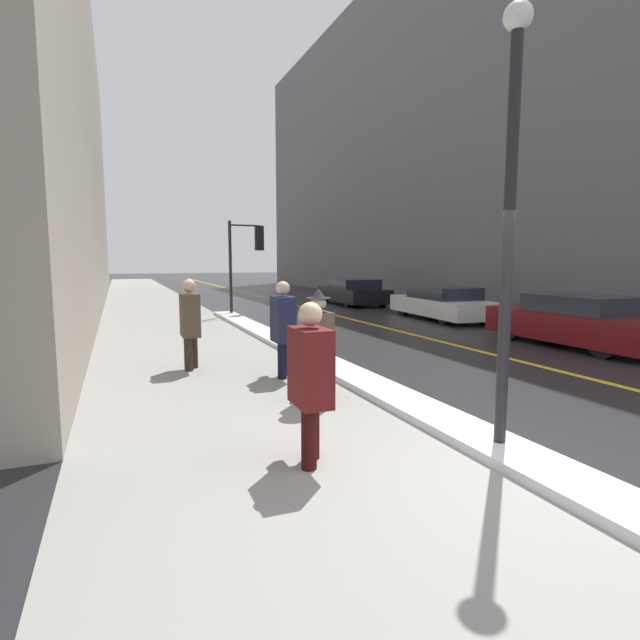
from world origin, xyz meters
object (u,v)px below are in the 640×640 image
at_px(pedestrian_nearside, 310,376).
at_px(pedestrian_with_shoulder_bag, 283,325).
at_px(parked_car_maroon, 579,321).
at_px(parked_car_white, 442,303).
at_px(lamp_post, 510,190).
at_px(pedestrian_in_glasses, 190,320).
at_px(traffic_light_near, 249,248).
at_px(pedestrian_in_fedora, 318,341).
at_px(parked_car_black, 353,292).

xyz_separation_m(pedestrian_nearside, pedestrian_with_shoulder_bag, (0.89, 3.62, 0.03)).
distance_m(parked_car_maroon, parked_car_white, 5.83).
relative_size(lamp_post, pedestrian_in_glasses, 2.66).
bearing_deg(pedestrian_in_glasses, traffic_light_near, 159.88).
relative_size(lamp_post, traffic_light_near, 1.30).
bearing_deg(parked_car_white, pedestrian_nearside, 143.54).
xyz_separation_m(pedestrian_in_fedora, parked_car_white, (7.76, 7.85, -0.34)).
relative_size(lamp_post, parked_car_maroon, 1.03).
height_order(traffic_light_near, parked_car_black, traffic_light_near).
distance_m(lamp_post, traffic_light_near, 14.10).
bearing_deg(pedestrian_in_glasses, parked_car_maroon, 85.46).
bearing_deg(pedestrian_in_fedora, lamp_post, 23.69).
height_order(pedestrian_nearside, parked_car_white, pedestrian_nearside).
xyz_separation_m(lamp_post, pedestrian_nearside, (-1.95, 0.47, -1.80)).
xyz_separation_m(lamp_post, traffic_light_near, (0.86, 14.07, -0.23)).
relative_size(lamp_post, pedestrian_nearside, 2.76).
relative_size(pedestrian_nearside, parked_car_black, 0.35).
bearing_deg(lamp_post, pedestrian_nearside, 166.55).
relative_size(traffic_light_near, pedestrian_with_shoulder_bag, 2.06).
bearing_deg(parked_car_maroon, parked_car_white, -2.62).
xyz_separation_m(lamp_post, parked_car_maroon, (6.38, 4.51, -2.11)).
xyz_separation_m(pedestrian_nearside, parked_car_maroon, (8.33, 4.05, -0.31)).
xyz_separation_m(pedestrian_in_fedora, parked_car_black, (7.48, 14.32, -0.31)).
bearing_deg(parked_car_white, parked_car_black, 7.36).
distance_m(lamp_post, pedestrian_nearside, 2.70).
bearing_deg(traffic_light_near, parked_car_white, -34.53).
relative_size(pedestrian_in_fedora, pedestrian_with_shoulder_bag, 0.98).
xyz_separation_m(traffic_light_near, pedestrian_in_fedora, (-1.92, -11.59, -1.59)).
bearing_deg(parked_car_black, pedestrian_in_glasses, 145.20).
bearing_deg(pedestrian_in_glasses, parked_car_white, 119.34).
xyz_separation_m(pedestrian_in_glasses, parked_car_maroon, (8.83, -0.79, -0.34)).
height_order(pedestrian_in_fedora, pedestrian_in_glasses, pedestrian_in_glasses).
xyz_separation_m(lamp_post, pedestrian_in_glasses, (-2.45, 5.30, -1.77)).
xyz_separation_m(traffic_light_near, pedestrian_with_shoulder_bag, (-1.92, -9.98, -1.55)).
xyz_separation_m(pedestrian_in_fedora, pedestrian_in_glasses, (-1.39, 2.82, 0.05)).
relative_size(traffic_light_near, parked_car_maroon, 0.79).
bearing_deg(pedestrian_nearside, pedestrian_with_shoulder_bag, 166.73).
height_order(traffic_light_near, pedestrian_nearside, traffic_light_near).
xyz_separation_m(lamp_post, parked_car_black, (6.42, 16.79, -2.13)).
xyz_separation_m(pedestrian_in_fedora, pedestrian_with_shoulder_bag, (-0.00, 1.61, 0.04)).
xyz_separation_m(traffic_light_near, parked_car_maroon, (5.52, -9.56, -1.88)).
height_order(pedestrian_in_fedora, parked_car_white, pedestrian_in_fedora).
distance_m(pedestrian_in_glasses, parked_car_black, 14.52).
bearing_deg(parked_car_white, traffic_light_near, 62.18).
bearing_deg(parked_car_white, pedestrian_in_fedora, 140.13).
bearing_deg(traffic_light_near, pedestrian_in_glasses, -112.57).
relative_size(parked_car_maroon, parked_car_black, 0.93).
distance_m(pedestrian_nearside, pedestrian_in_glasses, 4.86).
relative_size(lamp_post, pedestrian_with_shoulder_bag, 2.68).
bearing_deg(pedestrian_in_fedora, parked_car_maroon, 105.86).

